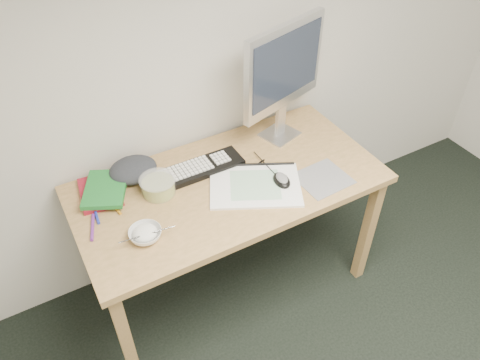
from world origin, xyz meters
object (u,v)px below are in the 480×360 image
object	(u,v)px
monitor	(284,70)
sketchpad	(255,186)
desk	(229,195)
keyboard	(198,169)
rice_bowl	(145,234)

from	to	relation	value
monitor	sketchpad	bearing A→B (deg)	-154.83
desk	monitor	xyz separation A→B (m)	(0.40, 0.19, 0.45)
keyboard	rice_bowl	world-z (taller)	rice_bowl
keyboard	sketchpad	bearing A→B (deg)	-51.15
monitor	rice_bowl	xyz separation A→B (m)	(-0.85, -0.33, -0.35)
keyboard	monitor	xyz separation A→B (m)	(0.49, 0.06, 0.35)
monitor	rice_bowl	size ratio (longest dim) A/B	4.47
keyboard	monitor	bearing A→B (deg)	6.61
desk	monitor	bearing A→B (deg)	25.66
sketchpad	rice_bowl	bearing A→B (deg)	-148.01
sketchpad	monitor	size ratio (longest dim) A/B	0.69
rice_bowl	keyboard	bearing A→B (deg)	37.15
keyboard	desk	bearing A→B (deg)	-55.16
monitor	desk	bearing A→B (deg)	-171.13
sketchpad	monitor	bearing A→B (deg)	68.65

